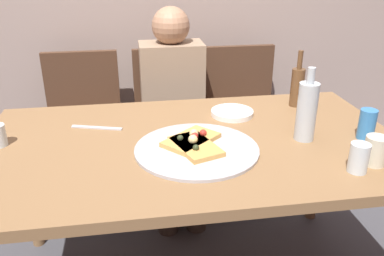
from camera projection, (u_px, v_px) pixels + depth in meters
The scene contains 15 objects.
dining_table at pixel (193, 157), 1.63m from camera, with size 1.66×0.96×0.75m.
pizza_tray at pixel (196, 149), 1.52m from camera, with size 0.47×0.47×0.01m, color #ADADB2.
pizza_slice_last at pixel (195, 145), 1.51m from camera, with size 0.19×0.25×0.05m.
pizza_slice_extra at pixel (191, 139), 1.56m from camera, with size 0.25×0.24×0.05m.
wine_bottle at pixel (297, 86), 1.92m from camera, with size 0.06×0.06×0.27m.
beer_bottle at pixel (307, 111), 1.57m from camera, with size 0.08×0.08×0.29m.
tumbler_near at pixel (376, 151), 1.40m from camera, with size 0.08×0.08×0.10m, color beige.
tumbler_far at pixel (359, 158), 1.36m from camera, with size 0.07×0.07×0.10m, color silver.
soda_can at pixel (367, 124), 1.59m from camera, with size 0.07×0.07×0.12m, color #337AC1.
plate_stack at pixel (232, 113), 1.84m from camera, with size 0.19×0.19×0.02m, color white.
table_knife at pixel (97, 128), 1.71m from camera, with size 0.22×0.02×0.01m, color #B7B7BC.
chair_left at pixel (84, 120), 2.42m from camera, with size 0.44×0.44×0.90m.
chair_middle at pixel (172, 115), 2.49m from camera, with size 0.44×0.44×0.90m.
chair_right at pixel (242, 111), 2.56m from camera, with size 0.44×0.44×0.90m.
guest_in_sweater at pixel (174, 104), 2.30m from camera, with size 0.36×0.56×1.17m.
Camera 1 is at (-0.23, -1.42, 1.44)m, focal length 37.78 mm.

